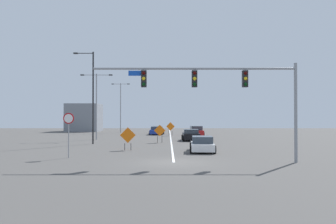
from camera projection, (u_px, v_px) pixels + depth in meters
ground at (175, 162)px, 21.50m from camera, size 127.73×127.73×0.00m
road_centre_stripe at (171, 134)px, 56.98m from camera, size 0.16×70.96×0.01m
traffic_signal_assembly at (222, 85)px, 21.54m from camera, size 12.82×0.44×6.25m
stop_sign at (70, 126)px, 23.92m from camera, size 0.76×0.07×3.13m
street_lamp_mid_left at (122, 104)px, 61.78m from camera, size 3.25×0.24×8.90m
street_lamp_far_right at (98, 100)px, 43.19m from camera, size 4.01×0.24×8.27m
street_lamp_near_right at (93, 94)px, 36.16m from camera, size 2.15×0.24×9.71m
construction_sign_median_far at (161, 131)px, 37.86m from camera, size 1.27×0.08×1.98m
construction_sign_right_lane at (129, 136)px, 29.42m from camera, size 1.34×0.24×1.96m
construction_sign_median_near at (172, 127)px, 51.43m from camera, size 1.26×0.35×2.05m
car_white_mid at (203, 144)px, 28.15m from camera, size 2.23×4.51×1.27m
car_orange_near at (159, 130)px, 58.75m from camera, size 2.17×4.37×1.29m
car_blue_far at (158, 131)px, 55.07m from camera, size 2.33×4.50×1.30m
car_black_distant at (192, 135)px, 41.18m from camera, size 2.14×4.02×1.36m
car_red_passing at (197, 131)px, 51.59m from camera, size 2.21×4.51×1.48m
roadside_building_west at (86, 118)px, 67.71m from camera, size 6.17×6.56×5.38m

